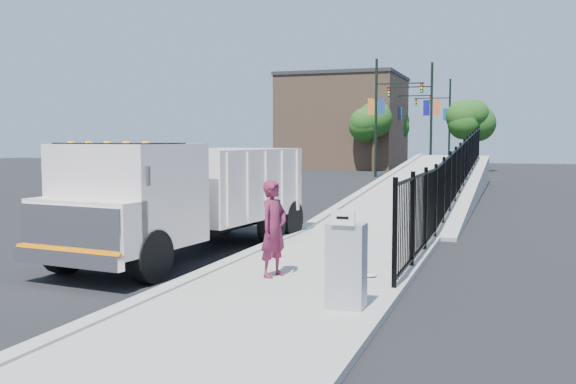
% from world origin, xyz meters
% --- Properties ---
extents(ground, '(120.00, 120.00, 0.00)m').
position_xyz_m(ground, '(0.00, 0.00, 0.00)').
color(ground, black).
rests_on(ground, ground).
extents(sidewalk, '(3.55, 12.00, 0.12)m').
position_xyz_m(sidewalk, '(1.93, -2.00, 0.06)').
color(sidewalk, '#9E998E').
rests_on(sidewalk, ground).
extents(curb, '(0.30, 12.00, 0.16)m').
position_xyz_m(curb, '(0.00, -2.00, 0.08)').
color(curb, '#ADAAA3').
rests_on(curb, ground).
extents(ramp, '(3.95, 24.06, 3.19)m').
position_xyz_m(ramp, '(2.12, 16.00, 0.00)').
color(ramp, '#9E998E').
rests_on(ramp, ground).
extents(iron_fence, '(0.10, 28.00, 1.80)m').
position_xyz_m(iron_fence, '(3.55, 12.00, 0.90)').
color(iron_fence, black).
rests_on(iron_fence, ground).
extents(truck, '(3.15, 7.66, 2.55)m').
position_xyz_m(truck, '(-1.48, 0.06, 1.44)').
color(truck, black).
rests_on(truck, ground).
extents(worker, '(0.59, 0.73, 1.74)m').
position_xyz_m(worker, '(1.34, -1.83, 0.99)').
color(worker, maroon).
rests_on(worker, sidewalk).
extents(utility_cabinet, '(0.55, 0.40, 1.25)m').
position_xyz_m(utility_cabinet, '(3.10, -3.51, 0.75)').
color(utility_cabinet, gray).
rests_on(utility_cabinet, sidewalk).
extents(arrow_sign, '(0.35, 0.04, 0.22)m').
position_xyz_m(arrow_sign, '(3.10, -3.73, 1.48)').
color(arrow_sign, white).
rests_on(arrow_sign, utility_cabinet).
extents(debris, '(0.29, 0.29, 0.07)m').
position_xyz_m(debris, '(2.98, -1.32, 0.16)').
color(debris, silver).
rests_on(debris, sidewalk).
extents(light_pole_0, '(3.78, 0.22, 8.00)m').
position_xyz_m(light_pole_0, '(-3.12, 30.82, 4.36)').
color(light_pole_0, black).
rests_on(light_pole_0, ground).
extents(light_pole_1, '(3.77, 0.22, 8.00)m').
position_xyz_m(light_pole_1, '(-0.41, 34.03, 4.36)').
color(light_pole_1, black).
rests_on(light_pole_1, ground).
extents(light_pole_2, '(3.77, 0.22, 8.00)m').
position_xyz_m(light_pole_2, '(-4.01, 43.45, 4.36)').
color(light_pole_2, black).
rests_on(light_pole_2, ground).
extents(light_pole_3, '(3.77, 0.22, 8.00)m').
position_xyz_m(light_pole_3, '(-0.33, 47.30, 4.36)').
color(light_pole_3, black).
rests_on(light_pole_3, ground).
extents(tree_0, '(2.91, 2.91, 5.46)m').
position_xyz_m(tree_0, '(-4.94, 37.72, 3.96)').
color(tree_0, '#382314').
rests_on(tree_0, ground).
extents(tree_1, '(2.62, 2.62, 5.31)m').
position_xyz_m(tree_1, '(1.96, 40.19, 3.95)').
color(tree_1, '#382314').
rests_on(tree_1, ground).
extents(tree_2, '(3.11, 3.11, 5.55)m').
position_xyz_m(tree_2, '(-5.30, 47.92, 3.97)').
color(tree_2, '#382314').
rests_on(tree_2, ground).
extents(building, '(10.00, 10.00, 8.00)m').
position_xyz_m(building, '(-9.00, 44.00, 4.00)').
color(building, '#8C664C').
rests_on(building, ground).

